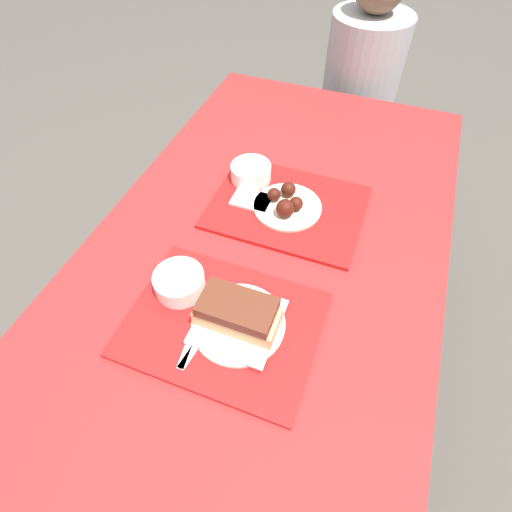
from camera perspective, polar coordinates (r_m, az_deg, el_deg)
ground_plane at (r=1.72m, az=0.60°, el=-16.09°), size 12.00×12.00×0.00m
picnic_table at (r=1.13m, az=0.89°, el=-2.34°), size 0.93×1.76×0.77m
picnic_bench_far at (r=2.13m, az=11.38°, el=15.15°), size 0.88×0.28×0.44m
tray_near at (r=0.93m, az=-4.78°, el=-9.65°), size 0.43×0.33×0.01m
tray_far at (r=1.17m, az=4.47°, el=6.98°), size 0.43×0.33×0.01m
bowl_coleslaw_near at (r=0.97m, az=-10.90°, el=-3.60°), size 0.12×0.12×0.05m
brisket_sandwich_plate at (r=0.89m, az=-2.61°, el=-8.58°), size 0.21×0.21×0.09m
plastic_fork_near at (r=0.92m, az=-8.95°, el=-10.90°), size 0.04×0.17×0.00m
plastic_knife_near at (r=0.91m, az=-7.69°, el=-11.36°), size 0.04×0.17×0.00m
bowl_coleslaw_far at (r=1.23m, az=-0.72°, el=11.95°), size 0.12×0.12×0.05m
wings_plate_far at (r=1.14m, az=4.43°, el=7.51°), size 0.20×0.20×0.06m
napkin_far at (r=1.17m, az=-0.65°, el=8.03°), size 0.11×0.08×0.01m
person_seated_across at (r=1.93m, az=14.94°, el=23.93°), size 0.32×0.32×0.74m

